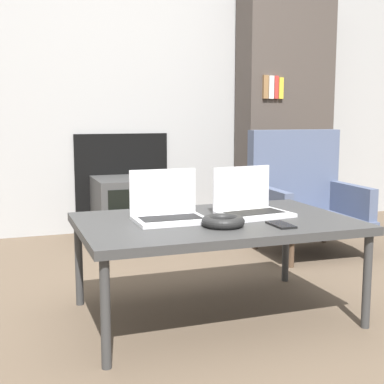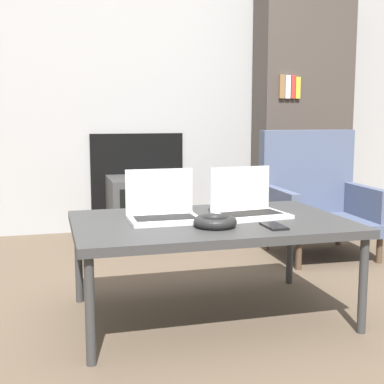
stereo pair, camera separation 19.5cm
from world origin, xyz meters
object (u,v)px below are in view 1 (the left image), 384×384
(laptop_left, at_px, (168,210))
(laptop_right, at_px, (250,205))
(armchair, at_px, (302,196))
(tv, at_px, (130,208))
(headphones, at_px, (223,221))
(phone, at_px, (281,225))

(laptop_left, relative_size, laptop_right, 0.92)
(laptop_right, relative_size, armchair, 0.42)
(tv, bearing_deg, laptop_left, -96.93)
(tv, bearing_deg, headphones, -90.62)
(headphones, relative_size, tv, 0.35)
(tv, distance_m, armchair, 1.24)
(headphones, bearing_deg, laptop_left, 130.42)
(laptop_right, relative_size, phone, 2.33)
(headphones, distance_m, phone, 0.24)
(laptop_right, xyz_separation_m, phone, (0.01, -0.27, -0.04))
(laptop_left, xyz_separation_m, laptop_right, (0.39, -0.00, 0.00))
(headphones, distance_m, armchair, 1.46)
(headphones, xyz_separation_m, phone, (0.23, -0.07, -0.02))
(laptop_left, bearing_deg, armchair, 35.71)
(laptop_left, height_order, armchair, armchair)
(laptop_left, bearing_deg, headphones, -49.58)
(armchair, bearing_deg, laptop_right, -130.94)
(phone, bearing_deg, tv, 96.42)
(laptop_left, bearing_deg, phone, -34.19)
(laptop_left, xyz_separation_m, armchair, (1.18, 0.85, -0.12))
(laptop_right, xyz_separation_m, armchair, (0.79, 0.85, -0.12))
(headphones, height_order, phone, headphones)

